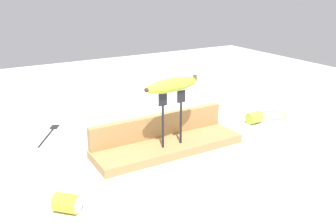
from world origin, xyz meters
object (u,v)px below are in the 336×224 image
object	(u,v)px
banana_raised_center	(172,85)
fork_fallen_near	(50,132)
banana_chunk_far	(254,118)
wire_coil	(273,115)
fork_stand_center	(172,114)
banana_chunk_near	(67,203)

from	to	relation	value
banana_raised_center	fork_fallen_near	xyz separation A→B (m)	(-0.29, 0.35, -0.21)
banana_raised_center	banana_chunk_far	bearing A→B (deg)	8.77
banana_raised_center	wire_coil	world-z (taller)	banana_raised_center
fork_stand_center	wire_coil	xyz separation A→B (m)	(0.52, 0.08, -0.13)
fork_stand_center	wire_coil	world-z (taller)	fork_stand_center
banana_chunk_near	banana_chunk_far	bearing A→B (deg)	14.95
fork_stand_center	banana_raised_center	world-z (taller)	banana_raised_center
fork_fallen_near	wire_coil	xyz separation A→B (m)	(0.81, -0.27, -0.00)
fork_stand_center	fork_fallen_near	world-z (taller)	fork_stand_center
banana_chunk_near	banana_chunk_far	distance (m)	0.78
banana_chunk_far	banana_raised_center	bearing A→B (deg)	-171.23
wire_coil	fork_fallen_near	bearing A→B (deg)	161.66
fork_fallen_near	fork_stand_center	bearing A→B (deg)	-50.86
banana_chunk_far	fork_stand_center	bearing A→B (deg)	-171.22
fork_stand_center	banana_raised_center	xyz separation A→B (m)	(-0.00, -0.00, 0.09)
fork_fallen_near	banana_raised_center	bearing A→B (deg)	-50.86
banana_raised_center	banana_chunk_near	xyz separation A→B (m)	(-0.36, -0.14, -0.19)
banana_chunk_far	wire_coil	distance (m)	0.13
fork_fallen_near	banana_chunk_far	world-z (taller)	banana_chunk_far
fork_fallen_near	banana_chunk_near	world-z (taller)	banana_chunk_near
fork_fallen_near	banana_chunk_far	xyz separation A→B (m)	(0.68, -0.29, 0.02)
fork_stand_center	banana_chunk_far	xyz separation A→B (m)	(0.40, 0.06, -0.11)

